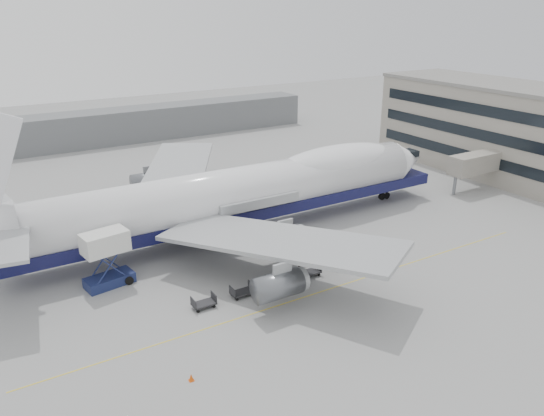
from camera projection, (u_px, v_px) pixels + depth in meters
ground at (290, 269)px, 60.07m from camera, size 260.00×260.00×0.00m
apron_line at (321, 292)px, 55.27m from camera, size 60.00×0.15×0.01m
hangar at (67, 132)px, 109.98m from camera, size 110.00×8.00×7.00m
airliner at (244, 191)px, 67.98m from camera, size 67.00×55.30×19.98m
catering_truck at (107, 256)px, 55.43m from camera, size 5.34×4.05×6.11m
traffic_cone at (191, 377)px, 42.05m from camera, size 0.43×0.43×0.63m
dolly_0 at (204, 303)px, 52.16m from camera, size 2.30×1.35×1.30m
dolly_1 at (242, 292)px, 54.22m from camera, size 2.30×1.35×1.30m
dolly_2 at (277, 281)px, 56.27m from camera, size 2.30×1.35×1.30m
dolly_3 at (310, 272)px, 58.32m from camera, size 2.30×1.35×1.30m
dolly_4 at (341, 263)px, 60.37m from camera, size 2.30×1.35×1.30m
dolly_5 at (369, 254)px, 62.42m from camera, size 2.30×1.35×1.30m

